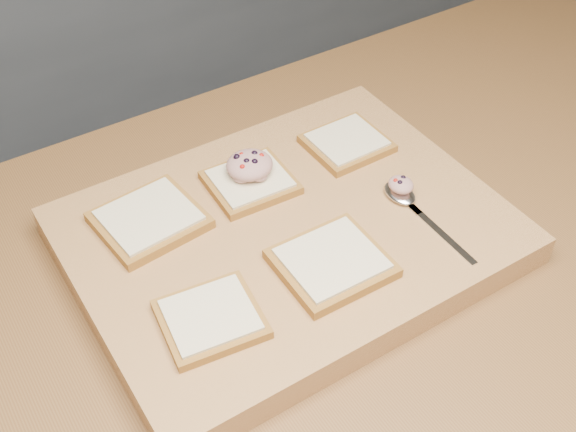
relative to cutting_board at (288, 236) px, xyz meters
name	(u,v)px	position (x,y,z in m)	size (l,w,h in m)	color
back_counter	(19,60)	(-0.03, 1.41, -0.45)	(3.60, 0.62, 0.94)	slate
cutting_board	(288,236)	(0.00, 0.00, 0.00)	(0.54, 0.41, 0.04)	tan
bread_far_left	(149,219)	(-0.15, 0.10, 0.03)	(0.14, 0.13, 0.02)	#A06F29
bread_far_center	(250,182)	(0.00, 0.09, 0.03)	(0.12, 0.11, 0.02)	#A06F29
bread_far_right	(347,143)	(0.16, 0.09, 0.03)	(0.11, 0.10, 0.02)	#A06F29
bread_near_left	(211,318)	(-0.16, -0.09, 0.03)	(0.12, 0.11, 0.02)	#A06F29
bread_near_center	(332,263)	(0.00, -0.09, 0.03)	(0.13, 0.12, 0.02)	#A06F29
tuna_salad_dollop	(249,165)	(0.00, 0.10, 0.05)	(0.06, 0.06, 0.03)	tan
spoon	(406,199)	(0.15, -0.05, 0.03)	(0.04, 0.18, 0.01)	silver
spoon_salad	(401,184)	(0.16, -0.04, 0.04)	(0.03, 0.04, 0.02)	tan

